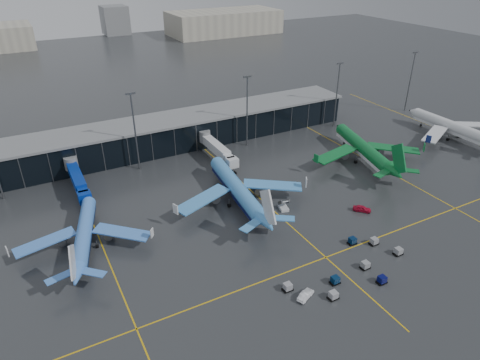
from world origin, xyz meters
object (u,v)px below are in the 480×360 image
airliner_aer_lingus (364,141)px  baggage_carts (355,267)px  airliner_arkefly (83,225)px  mobile_airstair (283,207)px  service_van_red (362,209)px  airliner_klm_near (236,180)px  service_van_white (306,295)px  airliner_ba (452,120)px

airliner_aer_lingus → baggage_carts: (-40.47, -42.43, -6.24)m
airliner_arkefly → mobile_airstair: 52.00m
mobile_airstair → service_van_red: size_ratio=0.75×
airliner_klm_near → service_van_white: airliner_klm_near is taller
airliner_ba → baggage_carts: bearing=-153.0°
baggage_carts → service_van_red: baggage_carts is taller
airliner_arkefly → baggage_carts: airliner_arkefly is taller
mobile_airstair → service_van_white: mobile_airstair is taller
airliner_aer_lingus → airliner_ba: bearing=14.1°
service_van_white → baggage_carts: bearing=-106.5°
airliner_aer_lingus → airliner_ba: size_ratio=1.02×
baggage_carts → mobile_airstair: bearing=90.4°
airliner_arkefly → airliner_aer_lingus: (91.60, 4.59, 1.21)m
service_van_red → airliner_arkefly: bearing=119.7°
airliner_klm_near → mobile_airstair: bearing=-40.7°
mobile_airstair → service_van_white: (-14.69, -30.54, -0.02)m
airliner_aer_lingus → baggage_carts: airliner_aer_lingus is taller
airliner_klm_near → airliner_aer_lingus: size_ratio=0.99×
airliner_aer_lingus → airliner_klm_near: bearing=-160.4°
mobile_airstair → airliner_klm_near: bearing=145.9°
service_van_white → service_van_red: bearing=-83.5°
airliner_klm_near → baggage_carts: (9.56, -38.55, -6.17)m
airliner_ba → mobile_airstair: size_ratio=12.41×
service_van_red → baggage_carts: bearing=-179.9°
service_van_red → airliner_klm_near: bearing=98.9°
service_van_red → airliner_aer_lingus: bearing=4.1°
baggage_carts → airliner_ba: bearing=26.5°
airliner_aer_lingus → service_van_white: airliner_aer_lingus is taller
airliner_ba → service_van_red: size_ratio=9.30×
airliner_klm_near → baggage_carts: airliner_klm_near is taller
baggage_carts → airliner_aer_lingus: bearing=46.4°
baggage_carts → service_van_red: 25.26m
mobile_airstair → airliner_aer_lingus: bearing=31.8°
airliner_klm_near → baggage_carts: 40.20m
airliner_ba → baggage_carts: (-83.25, -41.58, -6.12)m
airliner_arkefly → airliner_klm_near: 41.59m
airliner_klm_near → airliner_ba: bearing=8.2°
mobile_airstair → baggage_carts: bearing=-76.6°
baggage_carts → service_van_white: (-14.90, -2.01, -0.01)m
service_van_white → airliner_ba: bearing=-90.2°
baggage_carts → service_van_white: baggage_carts is taller
airliner_arkefly → airliner_aer_lingus: size_ratio=0.83×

